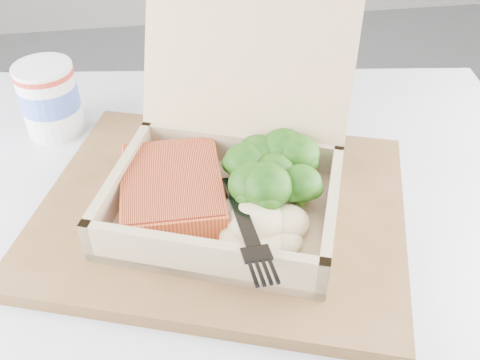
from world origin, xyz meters
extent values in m
cube|color=silver|center=(-0.30, -0.21, 0.70)|extent=(0.85, 0.85, 0.03)
cube|color=brown|center=(-0.29, -0.16, 0.72)|extent=(0.45, 0.41, 0.02)
cube|color=tan|center=(-0.29, -0.18, 0.73)|extent=(0.27, 0.24, 0.01)
cube|color=#9A8664|center=(-0.39, -0.14, 0.75)|extent=(0.07, 0.16, 0.05)
cube|color=#9A8664|center=(-0.19, -0.21, 0.75)|extent=(0.07, 0.16, 0.05)
cube|color=#9A8664|center=(-0.32, -0.25, 0.75)|extent=(0.21, 0.09, 0.05)
cube|color=#9A8664|center=(-0.26, -0.10, 0.75)|extent=(0.21, 0.09, 0.05)
cube|color=tan|center=(-0.25, -0.06, 0.85)|extent=(0.23, 0.15, 0.16)
cube|color=#D8532A|center=(-0.34, -0.15, 0.75)|extent=(0.10, 0.13, 0.03)
ellipsoid|color=#CEB985|center=(-0.27, -0.21, 0.75)|extent=(0.09, 0.08, 0.03)
cube|color=black|center=(-0.28, -0.15, 0.77)|extent=(0.02, 0.12, 0.02)
cube|color=black|center=(-0.28, -0.24, 0.77)|extent=(0.03, 0.05, 0.01)
cylinder|color=silver|center=(-0.48, 0.03, 0.76)|extent=(0.07, 0.07, 0.09)
cylinder|color=#445EBA|center=(-0.48, 0.03, 0.76)|extent=(0.07, 0.07, 0.03)
cylinder|color=#B12B21|center=(-0.48, 0.03, 0.80)|extent=(0.07, 0.07, 0.01)
cube|color=white|center=(-0.23, 0.04, 0.71)|extent=(0.12, 0.14, 0.00)
camera|label=1|loc=(-0.33, -0.57, 1.11)|focal=40.00mm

